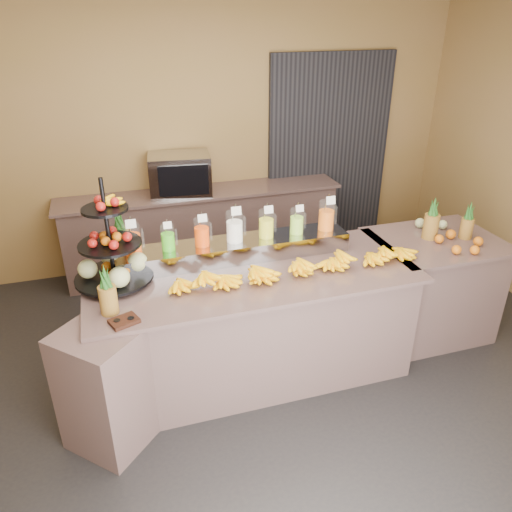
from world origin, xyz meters
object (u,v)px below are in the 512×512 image
banana_heap (297,263)px  right_fruit_pile (453,235)px  pitcher_tray (235,250)px  fruit_stand (117,257)px  condiment_caddy (124,321)px  oven_warmer (180,174)px

banana_heap → right_fruit_pile: bearing=3.8°
pitcher_tray → banana_heap: 0.53m
fruit_stand → right_fruit_pile: 2.76m
fruit_stand → right_fruit_pile: (2.75, -0.15, -0.14)m
condiment_caddy → fruit_stand: bearing=89.0°
pitcher_tray → oven_warmer: size_ratio=2.90×
right_fruit_pile → condiment_caddy: bearing=-171.6°
oven_warmer → pitcher_tray: bearing=-77.8°
fruit_stand → condiment_caddy: fruit_stand is taller
right_fruit_pile → fruit_stand: bearing=176.9°
banana_heap → oven_warmer: 2.11m
banana_heap → fruit_stand: size_ratio=2.51×
fruit_stand → pitcher_tray: bearing=20.4°
oven_warmer → fruit_stand: bearing=-105.9°
fruit_stand → condiment_caddy: (-0.01, -0.56, -0.19)m
pitcher_tray → oven_warmer: 1.68m
fruit_stand → oven_warmer: size_ratio=1.25×
right_fruit_pile → oven_warmer: size_ratio=0.65×
right_fruit_pile → oven_warmer: 2.78m
pitcher_tray → condiment_caddy: bearing=-143.6°
pitcher_tray → right_fruit_pile: size_ratio=4.49×
condiment_caddy → oven_warmer: (0.76, 2.34, 0.20)m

